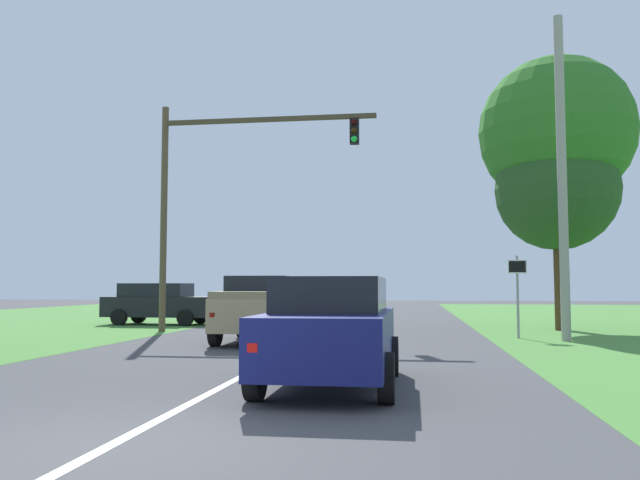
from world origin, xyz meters
The scene contains 9 objects.
ground_plane centered at (0.00, 9.25, 0.00)m, with size 120.00×120.00×0.00m, color #424244.
red_suv_near centered at (1.77, 4.38, 0.95)m, with size 2.12×4.58×1.78m.
pickup_truck_lead centered at (-1.33, 12.39, 0.99)m, with size 2.29×4.96×1.93m.
traffic_light centered at (-3.92, 16.15, 5.44)m, with size 7.90×0.40×8.24m.
keep_moving_sign centered at (6.37, 14.93, 1.66)m, with size 0.60×0.09×2.61m.
oak_tree_right centered at (8.59, 19.21, 7.52)m, with size 5.83×5.83×10.45m.
crossing_suv_far centered at (-7.68, 20.30, 0.93)m, with size 4.75×2.16×1.76m.
utility_pole_right centered at (7.60, 14.01, 4.98)m, with size 0.28×0.28×9.96m, color #9E998E.
extra_tree_1 centered at (8.47, 18.85, 5.24)m, with size 4.55×4.55×7.54m.
Camera 1 is at (3.10, -6.23, 1.63)m, focal length 36.27 mm.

